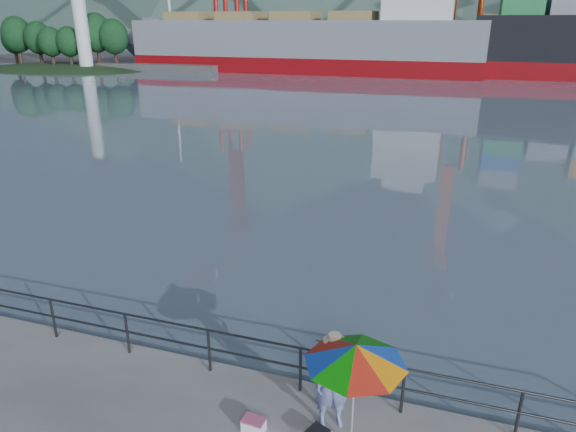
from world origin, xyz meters
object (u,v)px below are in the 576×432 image
object	(u,v)px
fisherman	(333,384)
beach_umbrella	(356,354)
bulk_carrier	(315,41)
cooler_bag	(254,426)

from	to	relation	value
fisherman	beach_umbrella	size ratio (longest dim) A/B	0.85
bulk_carrier	beach_umbrella	bearing A→B (deg)	-74.01
beach_umbrella	fisherman	bearing A→B (deg)	136.90
fisherman	cooler_bag	bearing A→B (deg)	-179.28
beach_umbrella	bulk_carrier	xyz separation A→B (m)	(-19.72, 68.84, 2.21)
cooler_bag	bulk_carrier	distance (m)	71.46
fisherman	beach_umbrella	xyz separation A→B (m)	(0.45, -0.42, 1.03)
fisherman	beach_umbrella	distance (m)	1.20
fisherman	bulk_carrier	size ratio (longest dim) A/B	0.03
fisherman	cooler_bag	distance (m)	1.63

